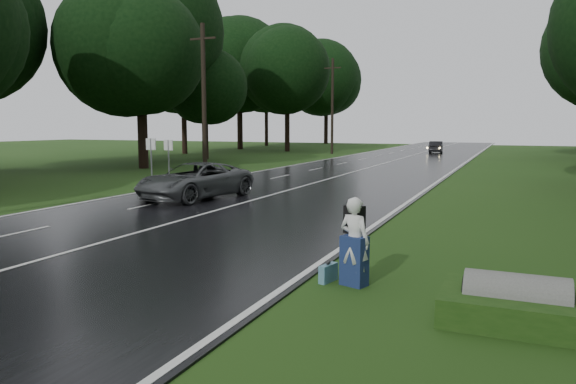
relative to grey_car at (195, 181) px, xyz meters
name	(u,v)px	position (x,y,z in m)	size (l,w,h in m)	color
ground	(32,264)	(2.42, -10.18, -0.77)	(160.00, 160.00, 0.00)	#224113
road	(329,179)	(2.42, 9.82, -0.75)	(12.00, 140.00, 0.04)	black
lane_center	(329,179)	(2.42, 9.82, -0.72)	(0.12, 140.00, 0.01)	silver
grey_car	(195,181)	(0.00, 0.00, 0.00)	(2.42, 5.25, 1.46)	#474A4C
far_car	(436,147)	(3.90, 41.19, -0.09)	(1.35, 3.87, 1.27)	black
hitchhiker	(354,244)	(9.32, -8.90, 0.01)	(0.71, 0.68, 1.69)	silver
suitcase	(328,273)	(8.80, -8.90, -0.60)	(0.14, 0.49, 0.35)	teal
culvert	(515,322)	(12.14, -9.77, -0.77)	(0.76, 0.76, 1.52)	slate
utility_pole_mid	(205,173)	(-6.08, 10.50, -0.77)	(1.80, 0.28, 9.23)	black
utility_pole_far	(332,154)	(-6.08, 35.59, -0.77)	(1.80, 0.28, 9.95)	black
road_sign_a	(152,186)	(-4.78, 3.42, -0.77)	(0.57, 0.10, 2.36)	white
road_sign_b	(169,183)	(-4.78, 4.87, -0.77)	(0.54, 0.10, 2.25)	white
tree_left_d	(144,168)	(-12.18, 12.16, -0.77)	(9.10, 9.10, 14.21)	black
tree_left_e	(206,159)	(-13.82, 22.94, -0.77)	(7.38, 7.38, 11.53)	black
tree_left_f	(287,151)	(-12.66, 38.88, -0.77)	(10.60, 10.60, 16.56)	black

